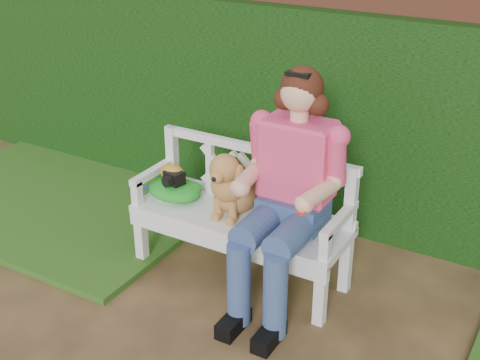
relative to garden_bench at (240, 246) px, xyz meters
The scene contains 11 objects.
ground 0.87m from the garden_bench, 52.72° to the right, with size 60.00×60.00×0.00m, color #362617.
brick_wall 1.59m from the garden_bench, 67.84° to the left, with size 10.00×0.30×2.20m, color brown.
ivy_hedge 1.29m from the garden_bench, 63.66° to the left, with size 10.00×0.18×1.70m, color #1F5615.
grass_left 1.92m from the garden_bench, behind, with size 2.60×2.00×0.05m, color #275312.
garden_bench is the anchor object (origin of this frame).
seated_woman 0.69m from the garden_bench, ahead, with size 0.68×0.91×1.61m, color #F5416C, non-canonical shape.
dog 0.48m from the garden_bench, 161.65° to the left, with size 0.32×0.44×0.48m, color #A37240, non-canonical shape.
tennis_racket 0.64m from the garden_bench, behind, with size 0.54×0.23×0.03m, color white, non-canonical shape.
green_bag 0.62m from the garden_bench, behind, with size 0.40×0.31×0.14m, color #208C16, non-canonical shape.
camera_item 0.66m from the garden_bench, behind, with size 0.13×0.10×0.09m, color black.
baseball_glove 0.70m from the garden_bench, behind, with size 0.18×0.13×0.12m, color #BF7D22.
Camera 1 is at (1.41, -2.63, 2.57)m, focal length 48.00 mm.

